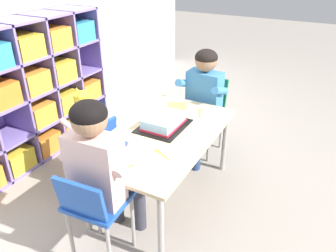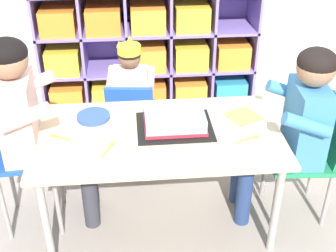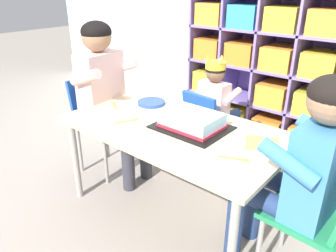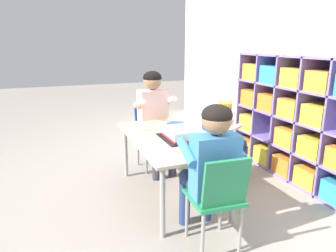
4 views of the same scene
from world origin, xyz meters
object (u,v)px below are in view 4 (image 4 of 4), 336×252
at_px(adult_helper_seated, 155,110).
at_px(fork_at_table_front_edge, 181,154).
at_px(classroom_chair_blue, 217,146).
at_px(classroom_chair_adult_side, 151,128).
at_px(birthday_cake_on_tray, 180,134).
at_px(fork_near_child_seat, 151,130).
at_px(classroom_chair_guest_side, 218,196).
at_px(activity_table, 172,142).
at_px(fork_beside_plate_stack, 154,123).
at_px(guest_at_table_side, 211,160).
at_px(paper_plate_stack, 176,124).
at_px(child_with_crown, 228,130).

bearing_deg(adult_helper_seated, fork_at_table_front_edge, -102.21).
height_order(classroom_chair_blue, adult_helper_seated, adult_helper_seated).
height_order(classroom_chair_adult_side, fork_at_table_front_edge, classroom_chair_adult_side).
bearing_deg(birthday_cake_on_tray, fork_near_child_seat, -154.18).
bearing_deg(fork_at_table_front_edge, birthday_cake_on_tray, -44.66).
bearing_deg(classroom_chair_blue, classroom_chair_guest_side, 156.29).
bearing_deg(activity_table, fork_at_table_front_edge, -12.48).
xyz_separation_m(classroom_chair_guest_side, fork_beside_plate_stack, (-1.31, 0.01, 0.16)).
relative_size(activity_table, fork_at_table_front_edge, 9.16).
bearing_deg(guest_at_table_side, classroom_chair_guest_side, 90.00).
bearing_deg(paper_plate_stack, adult_helper_seated, -157.61).
xyz_separation_m(classroom_chair_blue, fork_near_child_seat, (-0.11, -0.65, 0.20)).
bearing_deg(child_with_crown, paper_plate_stack, 71.74).
distance_m(activity_table, guest_at_table_side, 0.71).
bearing_deg(classroom_chair_adult_side, classroom_chair_blue, -54.51).
relative_size(birthday_cake_on_tray, fork_near_child_seat, 2.91).
relative_size(classroom_chair_guest_side, fork_beside_plate_stack, 6.06).
height_order(classroom_chair_blue, fork_near_child_seat, classroom_chair_blue).
bearing_deg(fork_near_child_seat, child_with_crown, -164.79).
height_order(birthday_cake_on_tray, fork_at_table_front_edge, birthday_cake_on_tray).
relative_size(child_with_crown, fork_at_table_front_edge, 6.20).
bearing_deg(paper_plate_stack, classroom_chair_adult_side, -162.46).
distance_m(classroom_chair_blue, paper_plate_stack, 0.46).
bearing_deg(fork_at_table_front_edge, classroom_chair_adult_side, -29.60).
bearing_deg(activity_table, adult_helper_seated, 174.78).
distance_m(guest_at_table_side, fork_at_table_front_edge, 0.29).
bearing_deg(adult_helper_seated, classroom_chair_adult_side, 90.00).
distance_m(guest_at_table_side, fork_near_child_seat, 0.95).
xyz_separation_m(classroom_chair_guest_side, fork_at_table_front_edge, (-0.38, -0.09, 0.16)).
bearing_deg(guest_at_table_side, adult_helper_seated, -88.78).
xyz_separation_m(adult_helper_seated, fork_at_table_front_edge, (1.05, -0.15, -0.10)).
distance_m(classroom_chair_adult_side, fork_at_table_front_edge, 1.18).
bearing_deg(fork_near_child_seat, fork_at_table_front_edge, 115.86).
distance_m(guest_at_table_side, paper_plate_stack, 1.04).
xyz_separation_m(activity_table, fork_at_table_front_edge, (0.44, -0.10, 0.05)).
xyz_separation_m(child_with_crown, classroom_chair_guest_side, (0.94, -0.64, -0.12)).
relative_size(classroom_chair_blue, classroom_chair_adult_side, 0.88).
xyz_separation_m(activity_table, guest_at_table_side, (0.70, 0.00, 0.09)).
distance_m(classroom_chair_adult_side, fork_beside_plate_stack, 0.27).
xyz_separation_m(classroom_chair_adult_side, classroom_chair_guest_side, (1.54, -0.05, -0.04)).
bearing_deg(birthday_cake_on_tray, classroom_chair_guest_side, -3.85).
distance_m(classroom_chair_blue, birthday_cake_on_tray, 0.59).
relative_size(classroom_chair_blue, classroom_chair_guest_side, 0.87).
bearing_deg(classroom_chair_guest_side, fork_near_child_seat, -80.59).
relative_size(activity_table, child_with_crown, 1.48).
distance_m(fork_near_child_seat, fork_beside_plate_stack, 0.27).
height_order(activity_table, classroom_chair_adult_side, classroom_chair_adult_side).
height_order(classroom_chair_blue, birthday_cake_on_tray, birthday_cake_on_tray).
height_order(classroom_chair_blue, guest_at_table_side, guest_at_table_side).
relative_size(classroom_chair_blue, adult_helper_seated, 0.57).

